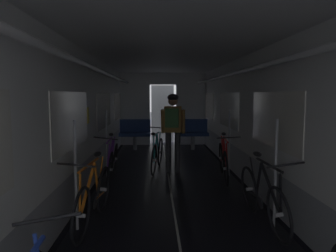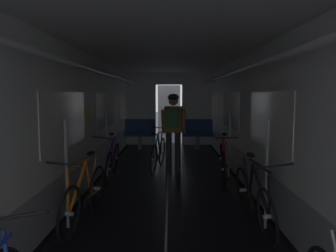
{
  "view_description": "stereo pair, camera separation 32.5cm",
  "coord_description": "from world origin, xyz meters",
  "px_view_note": "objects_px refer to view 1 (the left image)",
  "views": [
    {
      "loc": [
        -0.27,
        -1.88,
        1.71
      ],
      "look_at": [
        0.0,
        4.88,
        1.05
      ],
      "focal_mm": 34.32,
      "sensor_mm": 36.0,
      "label": 1
    },
    {
      "loc": [
        0.05,
        -1.89,
        1.71
      ],
      "look_at": [
        0.0,
        4.88,
        1.05
      ],
      "focal_mm": 34.32,
      "sensor_mm": 36.0,
      "label": 2
    }
  ],
  "objects_px": {
    "bicycle_orange": "(94,197)",
    "bicycle_black": "(263,197)",
    "bicycle_purple": "(113,161)",
    "bench_seat_far_right": "(192,131)",
    "person_cyclist_aisle": "(173,124)",
    "bicycle_red": "(223,160)",
    "bench_seat_far_left": "(135,131)",
    "bicycle_teal_in_aisle": "(157,154)"
  },
  "relations": [
    {
      "from": "bicycle_purple",
      "to": "person_cyclist_aisle",
      "type": "height_order",
      "value": "person_cyclist_aisle"
    },
    {
      "from": "bicycle_orange",
      "to": "bicycle_red",
      "type": "distance_m",
      "value": 3.14
    },
    {
      "from": "bench_seat_far_right",
      "to": "bicycle_orange",
      "type": "relative_size",
      "value": 0.58
    },
    {
      "from": "bench_seat_far_right",
      "to": "bicycle_red",
      "type": "xyz_separation_m",
      "value": [
        0.21,
        -3.61,
        -0.18
      ]
    },
    {
      "from": "bench_seat_far_right",
      "to": "bicycle_red",
      "type": "distance_m",
      "value": 3.62
    },
    {
      "from": "person_cyclist_aisle",
      "to": "bicycle_purple",
      "type": "bearing_deg",
      "value": -157.16
    },
    {
      "from": "person_cyclist_aisle",
      "to": "bicycle_black",
      "type": "bearing_deg",
      "value": -70.36
    },
    {
      "from": "bench_seat_far_right",
      "to": "bicycle_black",
      "type": "distance_m",
      "value": 5.93
    },
    {
      "from": "bicycle_purple",
      "to": "person_cyclist_aisle",
      "type": "bearing_deg",
      "value": 22.84
    },
    {
      "from": "bicycle_orange",
      "to": "bicycle_purple",
      "type": "distance_m",
      "value": 2.27
    },
    {
      "from": "bench_seat_far_left",
      "to": "person_cyclist_aisle",
      "type": "xyz_separation_m",
      "value": [
        1.01,
        -3.07,
        0.5
      ]
    },
    {
      "from": "bicycle_purple",
      "to": "bicycle_black",
      "type": "bearing_deg",
      "value": -45.96
    },
    {
      "from": "bicycle_teal_in_aisle",
      "to": "bicycle_purple",
      "type": "bearing_deg",
      "value": -138.67
    },
    {
      "from": "bicycle_orange",
      "to": "bicycle_teal_in_aisle",
      "type": "height_order",
      "value": "bicycle_orange"
    },
    {
      "from": "bicycle_purple",
      "to": "bicycle_red",
      "type": "distance_m",
      "value": 2.24
    },
    {
      "from": "bicycle_purple",
      "to": "bench_seat_far_left",
      "type": "bearing_deg",
      "value": 86.38
    },
    {
      "from": "bicycle_red",
      "to": "person_cyclist_aisle",
      "type": "bearing_deg",
      "value": 151.67
    },
    {
      "from": "bicycle_orange",
      "to": "bicycle_black",
      "type": "xyz_separation_m",
      "value": [
        2.21,
        -0.07,
        -0.0
      ]
    },
    {
      "from": "bench_seat_far_left",
      "to": "bicycle_orange",
      "type": "distance_m",
      "value": 5.86
    },
    {
      "from": "bicycle_purple",
      "to": "bicycle_orange",
      "type": "bearing_deg",
      "value": -88.73
    },
    {
      "from": "bicycle_red",
      "to": "person_cyclist_aisle",
      "type": "xyz_separation_m",
      "value": [
        -1.0,
        0.54,
        0.69
      ]
    },
    {
      "from": "bicycle_orange",
      "to": "bicycle_black",
      "type": "bearing_deg",
      "value": -1.81
    },
    {
      "from": "bench_seat_far_right",
      "to": "bicycle_orange",
      "type": "distance_m",
      "value": 6.18
    },
    {
      "from": "bicycle_red",
      "to": "bicycle_orange",
      "type": "bearing_deg",
      "value": -134.23
    },
    {
      "from": "bicycle_red",
      "to": "bicycle_teal_in_aisle",
      "type": "xyz_separation_m",
      "value": [
        -1.34,
        0.81,
        0.0
      ]
    },
    {
      "from": "bicycle_orange",
      "to": "bench_seat_far_right",
      "type": "bearing_deg",
      "value": 71.34
    },
    {
      "from": "bench_seat_far_left",
      "to": "bicycle_purple",
      "type": "height_order",
      "value": "same"
    },
    {
      "from": "bench_seat_far_right",
      "to": "bicycle_teal_in_aisle",
      "type": "xyz_separation_m",
      "value": [
        -1.13,
        -2.8,
        -0.18
      ]
    },
    {
      "from": "bench_seat_far_left",
      "to": "bicycle_black",
      "type": "bearing_deg",
      "value": -71.07
    },
    {
      "from": "bench_seat_far_left",
      "to": "person_cyclist_aisle",
      "type": "relative_size",
      "value": 0.57
    },
    {
      "from": "bicycle_black",
      "to": "bench_seat_far_left",
      "type": "bearing_deg",
      "value": 108.93
    },
    {
      "from": "bench_seat_far_right",
      "to": "person_cyclist_aisle",
      "type": "distance_m",
      "value": 3.21
    },
    {
      "from": "bench_seat_far_left",
      "to": "bicycle_black",
      "type": "height_order",
      "value": "bench_seat_far_left"
    },
    {
      "from": "person_cyclist_aisle",
      "to": "bicycle_teal_in_aisle",
      "type": "bearing_deg",
      "value": 141.7
    },
    {
      "from": "bicycle_black",
      "to": "bicycle_red",
      "type": "bearing_deg",
      "value": 90.48
    },
    {
      "from": "bench_seat_far_right",
      "to": "person_cyclist_aisle",
      "type": "height_order",
      "value": "person_cyclist_aisle"
    },
    {
      "from": "bicycle_purple",
      "to": "bicycle_black",
      "type": "xyz_separation_m",
      "value": [
        2.26,
        -2.34,
        0.0
      ]
    },
    {
      "from": "bench_seat_far_left",
      "to": "bicycle_red",
      "type": "bearing_deg",
      "value": -60.84
    },
    {
      "from": "bench_seat_far_left",
      "to": "bicycle_purple",
      "type": "distance_m",
      "value": 3.6
    },
    {
      "from": "bench_seat_far_left",
      "to": "bicycle_teal_in_aisle",
      "type": "bearing_deg",
      "value": -76.5
    },
    {
      "from": "bench_seat_far_right",
      "to": "bicycle_red",
      "type": "relative_size",
      "value": 0.58
    },
    {
      "from": "bicycle_black",
      "to": "bicycle_teal_in_aisle",
      "type": "xyz_separation_m",
      "value": [
        -1.36,
        3.13,
        0.0
      ]
    }
  ]
}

